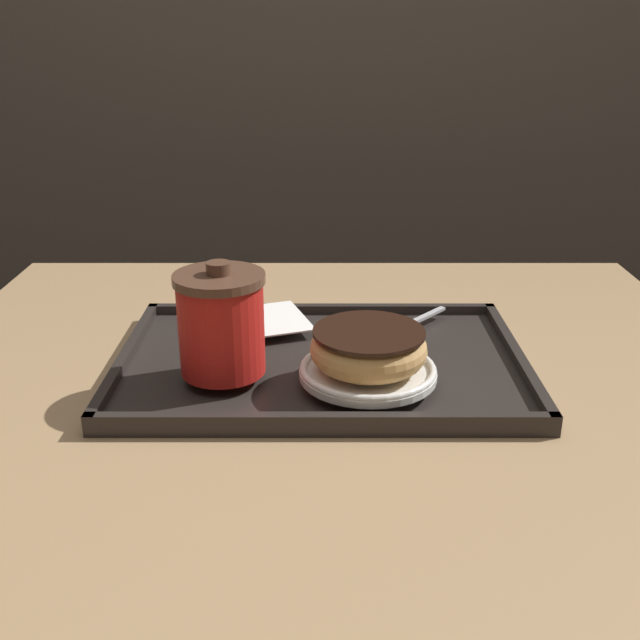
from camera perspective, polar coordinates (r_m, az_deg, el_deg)
The scene contains 7 objects.
cafe_table at distance 0.99m, azimuth 0.40°, elevation -12.51°, with size 1.02×0.87×0.72m.
serving_tray at distance 0.91m, azimuth 0.00°, elevation -3.32°, with size 0.48×0.33×0.02m.
napkin_paper at distance 0.99m, azimuth -5.07°, elevation -0.08°, with size 0.16×0.15×0.00m.
coffee_cup_front at distance 0.83m, azimuth -7.66°, elevation -0.21°, with size 0.10×0.10×0.13m.
plate_with_chocolate_donut at distance 0.84m, azimuth 3.55°, elevation -3.87°, with size 0.15×0.15×0.01m.
donut_chocolate_glazed at distance 0.82m, azimuth 3.59°, elevation -2.12°, with size 0.13×0.13×0.04m.
spoon at distance 0.96m, azimuth 5.77°, elevation -0.59°, with size 0.11×0.12×0.01m.
Camera 1 is at (-0.01, -0.81, 1.12)m, focal length 42.00 mm.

